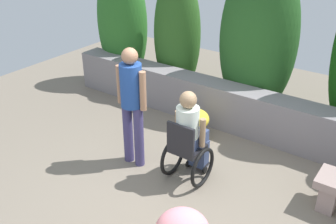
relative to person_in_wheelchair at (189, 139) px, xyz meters
name	(u,v)px	position (x,y,z in m)	size (l,w,h in m)	color
ground_plane	(170,192)	(-0.03, -0.41, -0.62)	(10.82, 10.82, 0.00)	slate
stone_retaining_wall	(240,110)	(-0.03, 1.62, -0.25)	(6.90, 0.45, 0.74)	gray
hedge_backdrop	(262,44)	(0.00, 2.20, 0.73)	(6.85, 1.06, 3.00)	#2C6B26
person_in_wheelchair	(189,139)	(0.00, 0.00, 0.00)	(0.53, 0.66, 1.33)	black
person_standing_companion	(132,100)	(-0.85, -0.14, 0.39)	(0.49, 0.30, 1.75)	#423C6E
flower_pot_terracotta_by_wall	(196,122)	(-0.48, 0.97, -0.34)	(0.41, 0.41, 0.49)	gray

